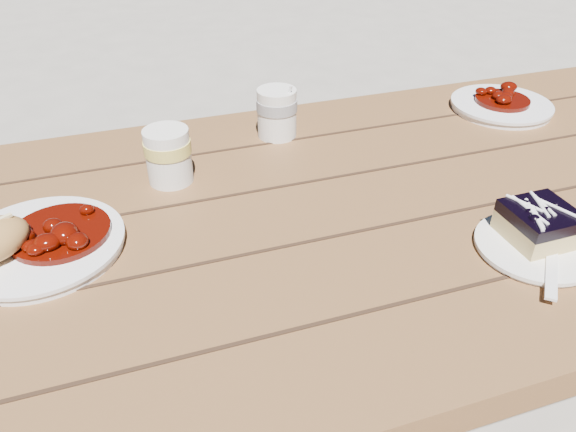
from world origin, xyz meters
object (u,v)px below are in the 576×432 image
object	(u,v)px
second_plate	(501,106)
coffee_cup	(277,113)
second_cup	(168,156)
blueberry_cake	(539,223)
picnic_table	(305,286)
dessert_plate	(535,247)
main_plate	(40,246)

from	to	relation	value
second_plate	coffee_cup	bearing A→B (deg)	175.85
second_plate	second_cup	distance (m)	0.73
blueberry_cake	second_plate	xyz separation A→B (m)	(0.25, 0.42, -0.03)
second_cup	blueberry_cake	bearing A→B (deg)	-36.38
picnic_table	blueberry_cake	world-z (taller)	blueberry_cake
picnic_table	coffee_cup	bearing A→B (deg)	82.18
blueberry_cake	second_cup	bearing A→B (deg)	142.99
dessert_plate	coffee_cup	xyz separation A→B (m)	(-0.24, 0.47, 0.04)
blueberry_cake	dessert_plate	bearing A→B (deg)	-124.32
main_plate	dessert_plate	bearing A→B (deg)	-18.57
main_plate	dessert_plate	xyz separation A→B (m)	(0.67, -0.23, -0.00)
blueberry_cake	second_cup	world-z (taller)	second_cup
blueberry_cake	coffee_cup	distance (m)	0.52
coffee_cup	picnic_table	bearing A→B (deg)	-97.82
picnic_table	main_plate	size ratio (longest dim) A/B	8.60
main_plate	second_plate	bearing A→B (deg)	12.69
coffee_cup	second_plate	world-z (taller)	coffee_cup
second_plate	dessert_plate	bearing A→B (deg)	-120.63
main_plate	second_plate	size ratio (longest dim) A/B	1.12
main_plate	second_cup	distance (m)	0.25
dessert_plate	coffee_cup	bearing A→B (deg)	116.82
second_plate	second_cup	world-z (taller)	second_cup
blueberry_cake	second_cup	size ratio (longest dim) A/B	0.97
dessert_plate	second_cup	size ratio (longest dim) A/B	1.74
picnic_table	dessert_plate	size ratio (longest dim) A/B	12.13
second_plate	picnic_table	bearing A→B (deg)	-156.37
main_plate	second_cup	size ratio (longest dim) A/B	2.45
main_plate	dessert_plate	world-z (taller)	main_plate
dessert_plate	coffee_cup	distance (m)	0.53
blueberry_cake	second_plate	distance (m)	0.49
second_plate	second_cup	xyz separation A→B (m)	(-0.72, -0.07, 0.04)
coffee_cup	second_cup	xyz separation A→B (m)	(-0.23, -0.11, 0.00)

